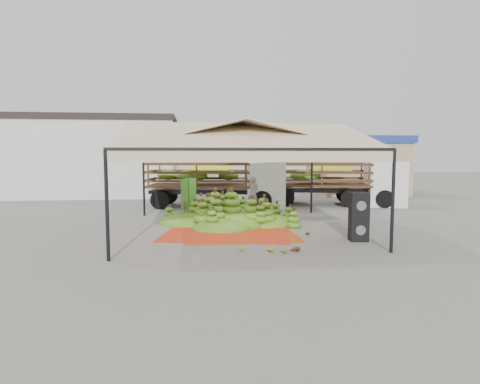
{
  "coord_description": "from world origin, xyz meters",
  "views": [
    {
      "loc": [
        -1.7,
        -14.88,
        2.87
      ],
      "look_at": [
        0.2,
        1.5,
        1.3
      ],
      "focal_mm": 30.0,
      "sensor_mm": 36.0,
      "label": 1
    }
  ],
  "objects": [
    {
      "name": "speaker_stack",
      "position": [
        3.7,
        -2.36,
        0.8
      ],
      "size": [
        0.64,
        0.58,
        1.6
      ],
      "rotation": [
        0.0,
        0.0,
        -0.13
      ],
      "color": "black",
      "rests_on": "ground"
    },
    {
      "name": "hanging_bunches",
      "position": [
        1.04,
        -1.1,
        2.62
      ],
      "size": [
        3.24,
        0.24,
        0.2
      ],
      "color": "#387017",
      "rests_on": "ground"
    },
    {
      "name": "tarp_left",
      "position": [
        -0.47,
        -0.21,
        0.01
      ],
      "size": [
        5.19,
        5.02,
        0.01
      ],
      "primitive_type": "cube",
      "rotation": [
        0.0,
        0.0,
        -0.19
      ],
      "color": "red",
      "rests_on": "ground"
    },
    {
      "name": "building_tan",
      "position": [
        10.0,
        13.0,
        2.07
      ],
      "size": [
        6.3,
        5.3,
        4.1
      ],
      "color": "tan",
      "rests_on": "ground"
    },
    {
      "name": "hand_red_a",
      "position": [
        2.21,
        -1.24,
        0.09
      ],
      "size": [
        0.47,
        0.44,
        0.17
      ],
      "primitive_type": "ellipsoid",
      "rotation": [
        0.0,
        0.0,
        -0.47
      ],
      "color": "#541F13",
      "rests_on": "ground"
    },
    {
      "name": "building_white",
      "position": [
        -10.0,
        14.0,
        2.71
      ],
      "size": [
        14.3,
        6.3,
        5.4
      ],
      "color": "silver",
      "rests_on": "ground"
    },
    {
      "name": "banana_leaves",
      "position": [
        -2.05,
        2.16,
        0.0
      ],
      "size": [
        0.96,
        1.36,
        3.7
      ],
      "primitive_type": null,
      "color": "#1F671B",
      "rests_on": "ground"
    },
    {
      "name": "truck_right",
      "position": [
        6.62,
        6.87,
        1.52
      ],
      "size": [
        7.54,
        4.1,
        2.46
      ],
      "rotation": [
        0.0,
        0.0,
        -0.24
      ],
      "color": "#4B3119",
      "rests_on": "ground"
    },
    {
      "name": "banana_heap",
      "position": [
        -0.19,
        1.4,
        0.63
      ],
      "size": [
        6.97,
        6.22,
        1.27
      ],
      "primitive_type": "ellipsoid",
      "rotation": [
        0.0,
        0.0,
        -0.26
      ],
      "color": "#4C7618",
      "rests_on": "ground"
    },
    {
      "name": "hand_red_b",
      "position": [
        1.19,
        -3.66,
        0.11
      ],
      "size": [
        0.62,
        0.59,
        0.22
      ],
      "primitive_type": "ellipsoid",
      "rotation": [
        0.0,
        0.0,
        0.55
      ],
      "color": "#5C3015",
      "rests_on": "ground"
    },
    {
      "name": "vendor",
      "position": [
        1.33,
        5.42,
        0.86
      ],
      "size": [
        0.69,
        0.52,
        1.71
      ],
      "primitive_type": "imported",
      "rotation": [
        0.0,
        0.0,
        2.95
      ],
      "color": "gray",
      "rests_on": "ground"
    },
    {
      "name": "hand_green",
      "position": [
        0.81,
        -3.7,
        0.1
      ],
      "size": [
        0.44,
        0.36,
        0.2
      ],
      "primitive_type": "ellipsoid",
      "rotation": [
        0.0,
        0.0,
        0.0
      ],
      "color": "#3F821B",
      "rests_on": "ground"
    },
    {
      "name": "tarp_right",
      "position": [
        -0.09,
        -0.37,
        0.01
      ],
      "size": [
        4.01,
        4.21,
        0.01
      ],
      "primitive_type": "cube",
      "rotation": [
        0.0,
        0.0,
        0.01
      ],
      "color": "#D35813",
      "rests_on": "ground"
    },
    {
      "name": "hand_yellow_a",
      "position": [
        -0.39,
        -3.23,
        0.1
      ],
      "size": [
        0.52,
        0.47,
        0.2
      ],
      "primitive_type": "ellipsoid",
      "rotation": [
        0.0,
        0.0,
        -0.29
      ],
      "color": "gold",
      "rests_on": "ground"
    },
    {
      "name": "canopy_tent",
      "position": [
        0.0,
        0.0,
        3.3
      ],
      "size": [
        8.1,
        8.1,
        4.0
      ],
      "color": "black",
      "rests_on": "ground"
    },
    {
      "name": "hand_yellow_b",
      "position": [
        0.42,
        -3.53,
        0.11
      ],
      "size": [
        0.5,
        0.42,
        0.21
      ],
      "primitive_type": "ellipsoid",
      "rotation": [
        0.0,
        0.0,
        0.09
      ],
      "color": "gold",
      "rests_on": "ground"
    },
    {
      "name": "ground",
      "position": [
        0.0,
        0.0,
        0.0
      ],
      "size": [
        90.0,
        90.0,
        0.0
      ],
      "primitive_type": "plane",
      "color": "slate",
      "rests_on": "ground"
    },
    {
      "name": "truck_left",
      "position": [
        -0.15,
        6.85,
        1.55
      ],
      "size": [
        7.6,
        3.57,
        2.51
      ],
      "rotation": [
        0.0,
        0.0,
        -0.15
      ],
      "color": "#4B2F19",
      "rests_on": "ground"
    }
  ]
}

